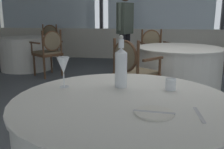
{
  "coord_description": "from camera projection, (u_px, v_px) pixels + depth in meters",
  "views": [
    {
      "loc": [
        -0.1,
        -3.0,
        1.2
      ],
      "look_at": [
        -0.35,
        -1.55,
        0.85
      ],
      "focal_mm": 39.99,
      "sensor_mm": 36.0,
      "label": 1
    }
  ],
  "objects": [
    {
      "name": "dining_chair_1_2",
      "position": [
        49.0,
        49.0,
        4.96
      ],
      "size": [
        0.64,
        0.66,
        0.94
      ],
      "rotation": [
        0.0,
        0.0,
        8.81
      ],
      "color": "brown",
      "rests_on": "ground_plane"
    },
    {
      "name": "wine_glass",
      "position": [
        63.0,
        66.0,
        1.65
      ],
      "size": [
        0.08,
        0.08,
        0.21
      ],
      "color": "white",
      "rests_on": "foreground_table"
    },
    {
      "name": "window_wall_far",
      "position": [
        160.0,
        19.0,
        6.8
      ],
      "size": [
        10.36,
        0.14,
        2.82
      ],
      "color": "silver",
      "rests_on": "ground_plane"
    },
    {
      "name": "ground_plane",
      "position": [
        160.0,
        114.0,
        3.14
      ],
      "size": [
        14.17,
        14.17,
        0.0
      ],
      "primitive_type": "plane",
      "color": "#4C5156"
    },
    {
      "name": "diner_person_1",
      "position": [
        125.0,
        27.0,
        5.2
      ],
      "size": [
        0.33,
        0.49,
        1.71
      ],
      "rotation": [
        0.0,
        0.0,
        5.84
      ],
      "color": "black",
      "rests_on": "ground_plane"
    },
    {
      "name": "dining_chair_0_1",
      "position": [
        132.0,
        68.0,
        3.17
      ],
      "size": [
        0.66,
        0.65,
        0.93
      ],
      "rotation": [
        0.0,
        0.0,
        7.2
      ],
      "color": "brown",
      "rests_on": "ground_plane"
    },
    {
      "name": "dining_chair_1_0",
      "position": [
        48.0,
        41.0,
        6.63
      ],
      "size": [
        0.57,
        0.51,
        0.98
      ],
      "rotation": [
        0.0,
        0.0,
        4.62
      ],
      "color": "brown",
      "rests_on": "ground_plane"
    },
    {
      "name": "water_tumbler",
      "position": [
        171.0,
        84.0,
        1.61
      ],
      "size": [
        0.07,
        0.07,
        0.07
      ],
      "primitive_type": "cylinder",
      "color": "white",
      "rests_on": "foreground_table"
    },
    {
      "name": "background_table_1",
      "position": [
        26.0,
        53.0,
        5.71
      ],
      "size": [
        1.18,
        1.18,
        0.73
      ],
      "color": "silver",
      "rests_on": "ground_plane"
    },
    {
      "name": "butter_knife",
      "position": [
        154.0,
        112.0,
        1.22
      ],
      "size": [
        0.2,
        0.03,
        0.0
      ],
      "primitive_type": "cube",
      "rotation": [
        0.0,
        0.0,
        -0.05
      ],
      "color": "silver",
      "rests_on": "foreground_table"
    },
    {
      "name": "dinner_fork",
      "position": [
        199.0,
        115.0,
        1.21
      ],
      "size": [
        0.03,
        0.2,
        0.0
      ],
      "primitive_type": "cube",
      "rotation": [
        0.0,
        0.0,
        1.64
      ],
      "color": "silver",
      "rests_on": "foreground_table"
    },
    {
      "name": "dining_chair_0_0",
      "position": [
        153.0,
        49.0,
        4.9
      ],
      "size": [
        0.64,
        0.6,
        0.94
      ],
      "rotation": [
        0.0,
        0.0,
        5.1
      ],
      "color": "brown",
      "rests_on": "ground_plane"
    },
    {
      "name": "side_plate",
      "position": [
        154.0,
        113.0,
        1.22
      ],
      "size": [
        0.19,
        0.19,
        0.01
      ],
      "primitive_type": "cylinder",
      "color": "silver",
      "rests_on": "foreground_table"
    },
    {
      "name": "water_bottle",
      "position": [
        121.0,
        66.0,
        1.66
      ],
      "size": [
        0.08,
        0.08,
        0.35
      ],
      "color": "white",
      "rests_on": "foreground_table"
    },
    {
      "name": "background_table_0",
      "position": [
        179.0,
        70.0,
        3.92
      ],
      "size": [
        1.31,
        1.31,
        0.73
      ],
      "color": "silver",
      "rests_on": "ground_plane"
    }
  ]
}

